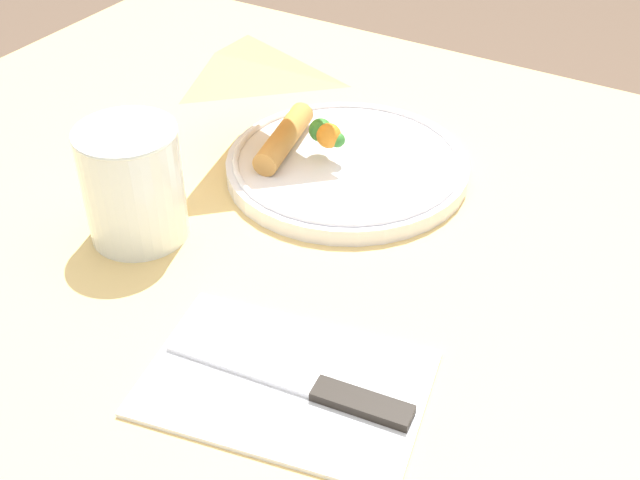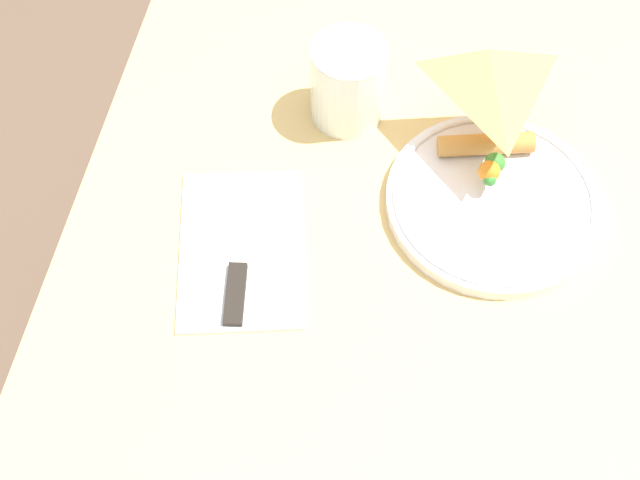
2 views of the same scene
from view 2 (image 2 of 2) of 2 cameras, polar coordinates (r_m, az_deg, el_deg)
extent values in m
plane|color=brown|center=(1.57, 4.40, -12.93)|extent=(6.00, 6.00, 0.00)
cube|color=#DBB770|center=(0.91, 7.46, 1.84)|extent=(1.02, 0.77, 0.03)
cube|color=#382D23|center=(1.53, 20.16, 6.73)|extent=(0.06, 0.06, 0.72)
cube|color=#382D23|center=(1.51, -5.57, 10.28)|extent=(0.06, 0.06, 0.72)
cylinder|color=white|center=(0.90, 12.16, 2.65)|extent=(0.23, 0.23, 0.02)
torus|color=white|center=(0.89, 12.27, 2.99)|extent=(0.22, 0.22, 0.01)
pyramid|color=#DBA351|center=(0.88, 12.40, 3.15)|extent=(0.16, 0.14, 0.02)
cylinder|color=#C68942|center=(0.92, 11.71, 6.68)|extent=(0.05, 0.11, 0.02)
sphere|color=#388433|center=(0.88, 11.98, 4.23)|extent=(0.01, 0.01, 0.01)
sphere|color=#388433|center=(0.89, 12.33, 5.37)|extent=(0.02, 0.02, 0.02)
sphere|color=orange|center=(0.88, 11.94, 4.80)|extent=(0.02, 0.02, 0.02)
cylinder|color=white|center=(0.93, 1.98, 11.13)|extent=(0.08, 0.08, 0.10)
cylinder|color=white|center=(0.94, 1.95, 10.58)|extent=(0.07, 0.07, 0.08)
torus|color=white|center=(0.89, 2.07, 13.26)|extent=(0.09, 0.09, 0.00)
cube|color=silver|center=(0.86, -5.67, -0.60)|extent=(0.22, 0.17, 0.00)
cube|color=black|center=(0.83, -6.03, -3.83)|extent=(0.07, 0.03, 0.01)
cube|color=silver|center=(0.87, -5.50, 1.52)|extent=(0.12, 0.03, 0.00)
ellipsoid|color=silver|center=(0.90, -5.23, 4.27)|extent=(0.02, 0.02, 0.00)
camera|label=1|loc=(0.60, -46.69, 6.40)|focal=45.00mm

